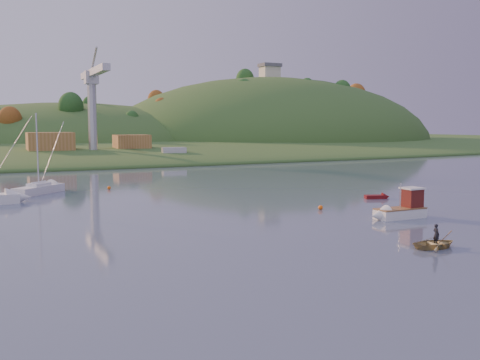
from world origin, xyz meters
name	(u,v)px	position (x,y,z in m)	size (l,w,h in m)	color
far_shore	(41,146)	(0.00, 230.00, 0.00)	(620.00, 220.00, 1.50)	#295220
shore_slope	(61,152)	(0.00, 165.00, 0.00)	(640.00, 150.00, 7.00)	#295220
hill_center	(72,147)	(10.00, 210.00, 0.00)	(140.00, 120.00, 36.00)	#295220
hill_right	(269,145)	(95.00, 195.00, 0.00)	(150.00, 130.00, 60.00)	#295220
hilltop_house	(270,70)	(95.00, 195.00, 33.40)	(9.00, 7.00, 6.45)	beige
hillside_trees	(54,150)	(0.00, 185.00, 0.00)	(280.00, 50.00, 32.00)	#1B4B1C
wharf	(104,155)	(5.00, 122.00, 1.20)	(42.00, 16.00, 2.40)	slate
shed_west	(50,142)	(-8.00, 123.00, 4.80)	(11.00, 8.00, 4.80)	#9E6C34
shed_east	(132,142)	(13.00, 124.00, 4.40)	(9.00, 7.00, 4.00)	#9E6C34
dock_crane	(93,92)	(2.00, 118.39, 17.17)	(3.20, 28.00, 20.30)	#B7B7BC
fishing_boat	(397,210)	(12.48, 20.98, 0.87)	(6.18, 1.96, 3.94)	silver
sailboat_near	(39,188)	(-17.15, 56.35, 0.70)	(7.12, 7.03, 10.68)	white
canoe	(436,243)	(6.27, 10.00, 0.36)	(2.47, 3.46, 0.72)	tan
paddler	(436,238)	(6.27, 10.00, 0.79)	(0.57, 0.38, 1.57)	black
red_tender	(380,197)	(20.58, 32.83, 0.22)	(3.29, 2.07, 1.06)	#5A0C0F
work_vessel	(174,156)	(19.43, 108.00, 1.25)	(14.22, 6.79, 3.51)	slate
buoy_1	(321,208)	(8.81, 28.70, 0.25)	(0.50, 0.50, 0.50)	#F15E0C
buoy_3	(109,188)	(-7.77, 56.92, 0.25)	(0.50, 0.50, 0.50)	#F15E0C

